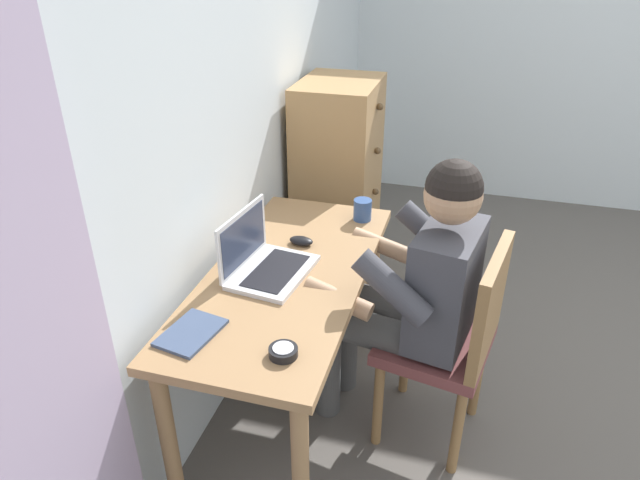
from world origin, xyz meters
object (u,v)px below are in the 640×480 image
object	(u,v)px
desk_clock	(283,352)
coffee_mug	(363,209)
desk	(288,297)
chair	(454,337)
laptop	(263,260)
computer_mouse	(301,241)
notebook_pad	(191,333)
person_seated	(412,286)
dresser	(338,187)

from	to	relation	value
desk_clock	coffee_mug	xyz separation A→B (m)	(0.98, -0.04, 0.03)
desk	coffee_mug	xyz separation A→B (m)	(0.52, -0.18, 0.16)
chair	laptop	bearing A→B (deg)	98.15
computer_mouse	notebook_pad	distance (m)	0.68
desk	notebook_pad	distance (m)	0.49
desk	chair	xyz separation A→B (m)	(0.08, -0.64, -0.12)
chair	notebook_pad	world-z (taller)	chair
chair	coffee_mug	bearing A→B (deg)	46.44
laptop	coffee_mug	bearing A→B (deg)	-26.09
computer_mouse	desk_clock	xyz separation A→B (m)	(-0.68, -0.16, -0.00)
person_seated	dresser	bearing A→B (deg)	28.03
coffee_mug	desk	bearing A→B (deg)	160.99
laptop	notebook_pad	world-z (taller)	laptop
dresser	notebook_pad	bearing A→B (deg)	177.11
person_seated	notebook_pad	size ratio (longest dim) A/B	5.78
desk	laptop	xyz separation A→B (m)	(-0.02, 0.09, 0.16)
person_seated	computer_mouse	distance (m)	0.49
chair	person_seated	distance (m)	0.26
dresser	coffee_mug	world-z (taller)	dresser
laptop	desk_clock	bearing A→B (deg)	-152.14
chair	desk_clock	size ratio (longest dim) A/B	9.96
desk	coffee_mug	bearing A→B (deg)	-19.01
desk	notebook_pad	bearing A→B (deg)	158.34
computer_mouse	notebook_pad	size ratio (longest dim) A/B	0.48
laptop	desk_clock	xyz separation A→B (m)	(-0.43, -0.23, -0.04)
dresser	chair	size ratio (longest dim) A/B	1.33
dresser	coffee_mug	size ratio (longest dim) A/B	9.94
person_seated	chair	bearing A→B (deg)	-99.47
desk_clock	person_seated	bearing A→B (deg)	-29.03
coffee_mug	desk_clock	bearing A→B (deg)	177.90
person_seated	laptop	xyz separation A→B (m)	(-0.13, 0.55, 0.10)
desk	chair	distance (m)	0.66
desk	person_seated	distance (m)	0.48
laptop	notebook_pad	bearing A→B (deg)	168.05
laptop	computer_mouse	bearing A→B (deg)	-16.59
chair	person_seated	world-z (taller)	person_seated
laptop	notebook_pad	size ratio (longest dim) A/B	1.75
dresser	laptop	size ratio (longest dim) A/B	3.25
coffee_mug	person_seated	bearing A→B (deg)	-145.57
computer_mouse	notebook_pad	bearing A→B (deg)	171.01
chair	notebook_pad	bearing A→B (deg)	122.61
chair	dresser	bearing A→B (deg)	34.48
desk_clock	coffee_mug	world-z (taller)	coffee_mug
desk	computer_mouse	world-z (taller)	computer_mouse
person_seated	laptop	world-z (taller)	person_seated
desk	laptop	size ratio (longest dim) A/B	3.46
desk_clock	notebook_pad	xyz separation A→B (m)	(0.02, 0.32, -0.01)
computer_mouse	desk_clock	size ratio (longest dim) A/B	1.11
desk_clock	coffee_mug	bearing A→B (deg)	-2.10
desk	person_seated	xyz separation A→B (m)	(0.11, -0.46, 0.06)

